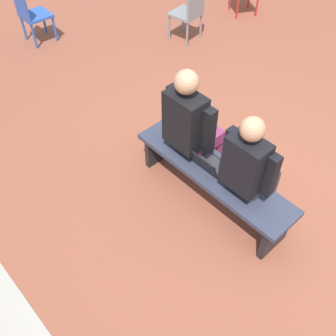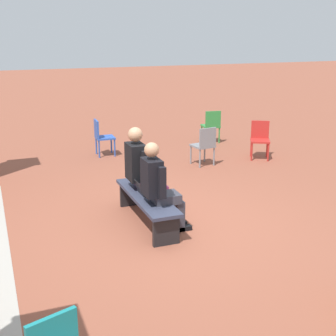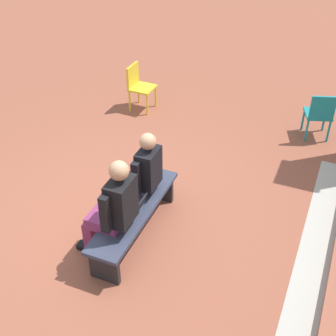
# 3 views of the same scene
# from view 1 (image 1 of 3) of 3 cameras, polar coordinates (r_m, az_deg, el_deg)

# --- Properties ---
(ground_plane) EXTENTS (60.00, 60.00, 0.00)m
(ground_plane) POSITION_cam_1_polar(r_m,az_deg,el_deg) (4.29, 10.99, -3.73)
(ground_plane) COLOR brown
(bench) EXTENTS (1.80, 0.44, 0.45)m
(bench) POSITION_cam_1_polar(r_m,az_deg,el_deg) (3.93, 6.51, -1.18)
(bench) COLOR #33384C
(bench) RESTS_ON ground
(person_student) EXTENTS (0.54, 0.68, 1.34)m
(person_student) POSITION_cam_1_polar(r_m,az_deg,el_deg) (3.57, 11.95, 0.05)
(person_student) COLOR #383842
(person_student) RESTS_ON ground
(person_adult) EXTENTS (0.58, 0.73, 1.41)m
(person_adult) POSITION_cam_1_polar(r_m,az_deg,el_deg) (3.87, 3.61, 6.26)
(person_adult) COLOR #7F2D5B
(person_adult) RESTS_ON ground
(laptop) EXTENTS (0.32, 0.29, 0.21)m
(laptop) POSITION_cam_1_polar(r_m,az_deg,el_deg) (3.84, 6.00, 0.60)
(laptop) COLOR black
(laptop) RESTS_ON bench
(plastic_chair_foreground) EXTENTS (0.47, 0.47, 0.84)m
(plastic_chair_foreground) POSITION_cam_1_polar(r_m,az_deg,el_deg) (6.55, 3.16, 21.77)
(plastic_chair_foreground) COLOR gray
(plastic_chair_foreground) RESTS_ON ground
(plastic_chair_by_pillar) EXTENTS (0.44, 0.44, 0.84)m
(plastic_chair_by_pillar) POSITION_cam_1_polar(r_m,az_deg,el_deg) (6.82, -19.36, 20.47)
(plastic_chair_by_pillar) COLOR #2D56B7
(plastic_chair_by_pillar) RESTS_ON ground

